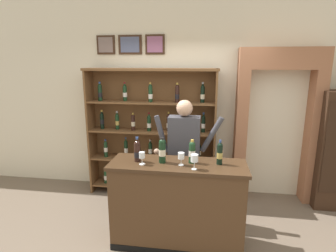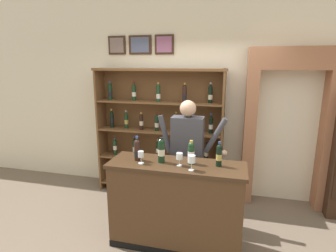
# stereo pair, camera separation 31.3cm
# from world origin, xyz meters

# --- Properties ---
(ground_plane) EXTENTS (14.00, 14.00, 0.02)m
(ground_plane) POSITION_xyz_m (0.00, 0.00, -0.01)
(ground_plane) COLOR #6B5B4C
(back_wall) EXTENTS (12.00, 0.19, 3.36)m
(back_wall) POSITION_xyz_m (-0.00, 1.59, 1.68)
(back_wall) COLOR beige
(back_wall) RESTS_ON ground
(wine_shelf) EXTENTS (2.10, 0.36, 2.07)m
(wine_shelf) POSITION_xyz_m (-0.53, 1.30, 1.10)
(wine_shelf) COLOR brown
(wine_shelf) RESTS_ON ground
(archway_doorway) EXTENTS (1.25, 0.45, 2.37)m
(archway_doorway) POSITION_xyz_m (1.43, 1.46, 1.34)
(archway_doorway) COLOR #9E6647
(archway_doorway) RESTS_ON ground
(tasting_counter) EXTENTS (1.57, 0.53, 1.03)m
(tasting_counter) POSITION_xyz_m (0.04, -0.00, 0.52)
(tasting_counter) COLOR #4C331E
(tasting_counter) RESTS_ON ground
(shopkeeper) EXTENTS (0.94, 0.22, 1.69)m
(shopkeeper) POSITION_xyz_m (0.07, 0.57, 1.04)
(shopkeeper) COLOR #2D3347
(shopkeeper) RESTS_ON ground
(tasting_bottle_brunello) EXTENTS (0.07, 0.07, 0.29)m
(tasting_bottle_brunello) POSITION_xyz_m (-0.43, 0.00, 1.16)
(tasting_bottle_brunello) COLOR black
(tasting_bottle_brunello) RESTS_ON tasting_counter
(tasting_bottle_grappa) EXTENTS (0.08, 0.08, 0.30)m
(tasting_bottle_grappa) POSITION_xyz_m (-0.13, 0.00, 1.18)
(tasting_bottle_grappa) COLOR black
(tasting_bottle_grappa) RESTS_ON tasting_counter
(tasting_bottle_chianti) EXTENTS (0.08, 0.08, 0.28)m
(tasting_bottle_chianti) POSITION_xyz_m (0.20, 0.04, 1.17)
(tasting_bottle_chianti) COLOR #19381E
(tasting_bottle_chianti) RESTS_ON tasting_counter
(tasting_bottle_super_tuscan) EXTENTS (0.07, 0.07, 0.29)m
(tasting_bottle_super_tuscan) POSITION_xyz_m (0.52, 0.04, 1.16)
(tasting_bottle_super_tuscan) COLOR black
(tasting_bottle_super_tuscan) RESTS_ON tasting_counter
(wine_glass_center) EXTENTS (0.07, 0.07, 0.15)m
(wine_glass_center) POSITION_xyz_m (0.09, -0.05, 1.13)
(wine_glass_center) COLOR silver
(wine_glass_center) RESTS_ON tasting_counter
(wine_glass_right) EXTENTS (0.08, 0.08, 0.17)m
(wine_glass_right) POSITION_xyz_m (0.24, -0.16, 1.16)
(wine_glass_right) COLOR silver
(wine_glass_right) RESTS_ON tasting_counter
(wine_glass_left) EXTENTS (0.07, 0.07, 0.15)m
(wine_glass_left) POSITION_xyz_m (-0.35, -0.09, 1.14)
(wine_glass_left) COLOR silver
(wine_glass_left) RESTS_ON tasting_counter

